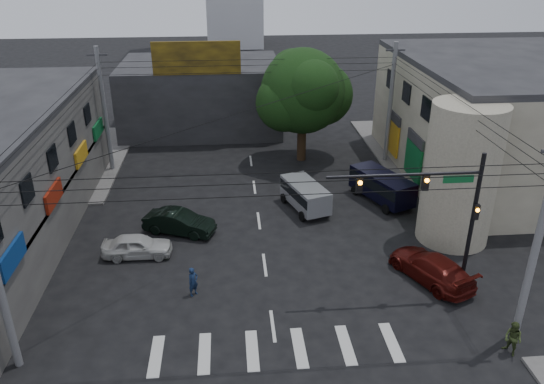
{
  "coord_description": "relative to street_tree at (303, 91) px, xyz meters",
  "views": [
    {
      "loc": [
        -1.65,
        -21.86,
        15.52
      ],
      "look_at": [
        0.56,
        4.0,
        3.34
      ],
      "focal_mm": 35.0,
      "sensor_mm": 36.0,
      "label": 1
    }
  ],
  "objects": [
    {
      "name": "sidewalk_far_right",
      "position": [
        14.0,
        1.0,
        -5.4
      ],
      "size": [
        16.0,
        16.0,
        0.15
      ],
      "primitive_type": "cube",
      "color": "#514F4C",
      "rests_on": "ground"
    },
    {
      "name": "billboard",
      "position": [
        -8.0,
        4.1,
        1.83
      ],
      "size": [
        7.0,
        0.3,
        2.6
      ],
      "primitive_type": "cube",
      "color": "olive",
      "rests_on": "building_far"
    },
    {
      "name": "silver_minivan",
      "position": [
        -0.94,
        -8.67,
        -4.59
      ],
      "size": [
        5.1,
        4.12,
        1.76
      ],
      "primitive_type": null,
      "rotation": [
        0.0,
        0.0,
        1.89
      ],
      "color": "gray",
      "rests_on": "ground"
    },
    {
      "name": "dark_sedan",
      "position": [
        -8.75,
        -11.08,
        -4.78
      ],
      "size": [
        4.16,
        5.13,
        1.38
      ],
      "primitive_type": "imported",
      "rotation": [
        0.0,
        0.0,
        1.22
      ],
      "color": "black",
      "rests_on": "ground"
    },
    {
      "name": "street_tree",
      "position": [
        0.0,
        0.0,
        0.0
      ],
      "size": [
        6.4,
        6.4,
        8.7
      ],
      "color": "black",
      "rests_on": "ground"
    },
    {
      "name": "corner_column",
      "position": [
        7.0,
        -13.0,
        -1.47
      ],
      "size": [
        4.0,
        4.0,
        8.0
      ],
      "primitive_type": "cylinder",
      "color": "gray",
      "rests_on": "ground"
    },
    {
      "name": "traffic_officer",
      "position": [
        -7.63,
        -17.33,
        -4.72
      ],
      "size": [
        0.91,
        0.9,
        1.5
      ],
      "primitive_type": "imported",
      "rotation": [
        0.0,
        0.0,
        0.73
      ],
      "color": "#122140",
      "rests_on": "ground"
    },
    {
      "name": "building_far",
      "position": [
        -8.0,
        9.0,
        -2.47
      ],
      "size": [
        14.0,
        10.0,
        6.0
      ],
      "primitive_type": "cube",
      "color": "#232326",
      "rests_on": "ground"
    },
    {
      "name": "maroon_sedan",
      "position": [
        4.29,
        -17.04,
        -4.77
      ],
      "size": [
        5.67,
        6.37,
        1.41
      ],
      "primitive_type": "imported",
      "rotation": [
        0.0,
        0.0,
        3.57
      ],
      "color": "#450D09",
      "rests_on": "ground"
    },
    {
      "name": "ground",
      "position": [
        -4.0,
        -17.0,
        -5.47
      ],
      "size": [
        160.0,
        160.0,
        0.0
      ],
      "primitive_type": "plane",
      "color": "black",
      "rests_on": "ground"
    },
    {
      "name": "utility_pole_far_left",
      "position": [
        -14.5,
        -1.0,
        -0.87
      ],
      "size": [
        0.32,
        0.32,
        9.2
      ],
      "primitive_type": "cylinder",
      "color": "#59595B",
      "rests_on": "ground"
    },
    {
      "name": "white_compact",
      "position": [
        -10.84,
        -13.5,
        -4.84
      ],
      "size": [
        1.6,
        3.78,
        1.27
      ],
      "primitive_type": "imported",
      "rotation": [
        0.0,
        0.0,
        1.56
      ],
      "color": "#B8B8B4",
      "rests_on": "ground"
    },
    {
      "name": "navy_van",
      "position": [
        4.26,
        -7.9,
        -4.52
      ],
      "size": [
        6.11,
        5.32,
        1.91
      ],
      "primitive_type": null,
      "rotation": [
        0.0,
        0.0,
        1.98
      ],
      "color": "black",
      "rests_on": "ground"
    },
    {
      "name": "utility_pole_far_right",
      "position": [
        6.5,
        -1.0,
        -0.87
      ],
      "size": [
        0.32,
        0.32,
        9.2
      ],
      "primitive_type": "cylinder",
      "color": "#59595B",
      "rests_on": "ground"
    },
    {
      "name": "traffic_gantry",
      "position": [
        3.82,
        -18.0,
        -0.64
      ],
      "size": [
        7.1,
        0.35,
        7.2
      ],
      "color": "black",
      "rests_on": "ground"
    },
    {
      "name": "utility_pole_near_right",
      "position": [
        6.5,
        -21.5,
        -0.87
      ],
      "size": [
        0.32,
        0.32,
        9.2
      ],
      "primitive_type": "cylinder",
      "color": "#59595B",
      "rests_on": "ground"
    },
    {
      "name": "pedestrian_olive",
      "position": [
        5.71,
        -22.59,
        -4.69
      ],
      "size": [
        1.18,
        1.13,
        1.56
      ],
      "primitive_type": "imported",
      "rotation": [
        0.0,
        0.0,
        -1.17
      ],
      "color": "#32401D",
      "rests_on": "ground"
    },
    {
      "name": "building_right",
      "position": [
        14.0,
        -4.0,
        -1.47
      ],
      "size": [
        14.0,
        18.0,
        8.0
      ],
      "primitive_type": "cube",
      "color": "gray",
      "rests_on": "ground"
    },
    {
      "name": "sidewalk_far_left",
      "position": [
        -22.0,
        1.0,
        -5.4
      ],
      "size": [
        16.0,
        16.0,
        0.15
      ],
      "primitive_type": "cube",
      "color": "#514F4C",
      "rests_on": "ground"
    }
  ]
}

